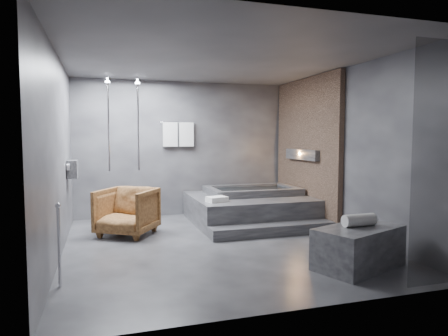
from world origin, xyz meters
name	(u,v)px	position (x,y,z in m)	size (l,w,h in m)	color
room	(237,132)	(0.40, 0.24, 1.73)	(5.00, 5.04, 2.82)	#29292B
tub_deck	(249,208)	(1.05, 1.45, 0.25)	(2.20, 2.00, 0.50)	#2E2E30
tub_step	(273,230)	(1.05, 0.27, 0.09)	(2.20, 0.36, 0.18)	#2E2E30
concrete_bench	(359,247)	(1.38, -1.60, 0.26)	(1.15, 0.63, 0.52)	#313133
driftwood_chair	(127,211)	(-1.30, 1.00, 0.40)	(0.85, 0.87, 0.79)	#472811
rolled_towel	(359,220)	(1.41, -1.56, 0.59)	(0.16, 0.16, 0.44)	silver
deck_towel	(217,199)	(0.25, 0.92, 0.55)	(0.34, 0.25, 0.09)	white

